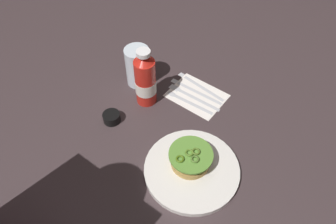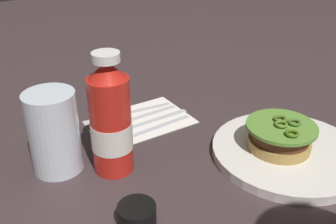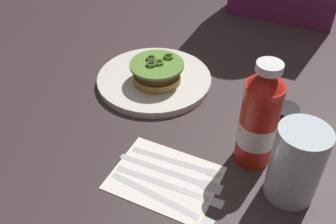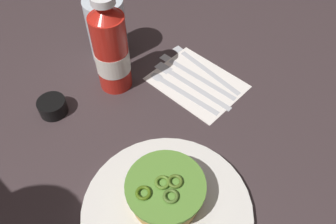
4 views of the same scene
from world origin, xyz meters
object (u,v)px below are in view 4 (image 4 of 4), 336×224
(butter_knife, at_px, (201,65))
(water_glass, at_px, (107,29))
(burger_sandwich, at_px, (165,192))
(condiment_cup, at_px, (53,107))
(ketchup_bottle, at_px, (111,50))
(spoon_utensil, at_px, (173,86))
(napkin, at_px, (197,82))
(dinner_plate, at_px, (167,211))
(steak_knife, at_px, (192,72))
(fork_utensil, at_px, (186,80))

(butter_knife, bearing_deg, water_glass, 31.35)
(water_glass, height_order, butter_knife, water_glass)
(burger_sandwich, bearing_deg, condiment_cup, 1.80)
(ketchup_bottle, xyz_separation_m, spoon_utensil, (-0.10, -0.07, -0.09))
(burger_sandwich, bearing_deg, ketchup_bottle, -25.88)
(burger_sandwich, relative_size, condiment_cup, 2.23)
(water_glass, distance_m, napkin, 0.22)
(condiment_cup, bearing_deg, dinner_plate, 179.71)
(dinner_plate, xyz_separation_m, napkin, (0.15, -0.25, -0.01))
(butter_knife, height_order, steak_knife, same)
(steak_knife, distance_m, fork_utensil, 0.03)
(steak_knife, height_order, spoon_utensil, same)
(condiment_cup, relative_size, fork_utensil, 0.28)
(butter_knife, bearing_deg, napkin, 118.94)
(burger_sandwich, xyz_separation_m, fork_utensil, (0.15, -0.23, -0.04))
(butter_knife, relative_size, steak_knife, 0.99)
(burger_sandwich, distance_m, fork_utensil, 0.28)
(napkin, bearing_deg, fork_utensil, 36.54)
(dinner_plate, relative_size, ketchup_bottle, 1.29)
(condiment_cup, xyz_separation_m, steak_knife, (-0.13, -0.26, -0.01))
(water_glass, distance_m, butter_knife, 0.22)
(dinner_plate, bearing_deg, water_glass, -28.40)
(spoon_utensil, bearing_deg, condiment_cup, 58.46)
(napkin, height_order, spoon_utensil, spoon_utensil)
(ketchup_bottle, bearing_deg, steak_knife, -127.36)
(water_glass, relative_size, steak_knife, 0.69)
(ketchup_bottle, distance_m, steak_knife, 0.18)
(burger_sandwich, height_order, water_glass, water_glass)
(dinner_plate, distance_m, water_glass, 0.40)
(dinner_plate, distance_m, fork_utensil, 0.29)
(ketchup_bottle, distance_m, butter_knife, 0.21)
(fork_utensil, bearing_deg, spoon_utensil, 72.41)
(spoon_utensil, bearing_deg, steak_knife, -93.01)
(napkin, distance_m, fork_utensil, 0.02)
(napkin, bearing_deg, steak_knife, -27.95)
(burger_sandwich, height_order, ketchup_bottle, ketchup_bottle)
(ketchup_bottle, bearing_deg, butter_knife, -121.73)
(burger_sandwich, bearing_deg, fork_utensil, -55.77)
(condiment_cup, height_order, napkin, condiment_cup)
(spoon_utensil, bearing_deg, dinner_plate, 130.28)
(dinner_plate, distance_m, napkin, 0.29)
(condiment_cup, distance_m, steak_knife, 0.30)
(dinner_plate, xyz_separation_m, butter_knife, (0.17, -0.30, -0.00))
(steak_knife, relative_size, fork_utensil, 1.02)
(condiment_cup, bearing_deg, fork_utensil, -119.99)
(ketchup_bottle, bearing_deg, dinner_plate, 153.38)
(water_glass, bearing_deg, condiment_cup, 103.80)
(dinner_plate, xyz_separation_m, steak_knife, (0.17, -0.27, -0.00))
(dinner_plate, xyz_separation_m, condiment_cup, (0.30, -0.00, 0.01))
(condiment_cup, relative_size, butter_knife, 0.28)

